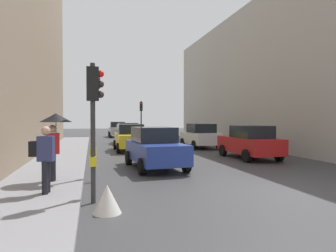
% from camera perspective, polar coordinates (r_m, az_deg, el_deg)
% --- Properties ---
extents(ground_plane, '(120.00, 120.00, 0.00)m').
position_cam_1_polar(ground_plane, '(9.87, 20.44, -11.17)').
color(ground_plane, '#38383A').
extents(sidewalk_kerb, '(2.52, 40.00, 0.16)m').
position_cam_1_polar(sidewalk_kerb, '(14.19, -20.08, -7.02)').
color(sidewalk_kerb, gray).
rests_on(sidewalk_kerb, ground).
extents(building_facade_right, '(12.00, 29.18, 10.61)m').
position_cam_1_polar(building_facade_right, '(28.42, 23.64, 7.67)').
color(building_facade_right, '#B2ADA3').
rests_on(building_facade_right, ground).
extents(traffic_light_near_left, '(0.43, 0.24, 3.52)m').
position_cam_1_polar(traffic_light_near_left, '(7.98, -13.52, 3.47)').
color(traffic_light_near_left, '#2D2D2D').
rests_on(traffic_light_near_left, ground).
extents(traffic_light_far_median, '(0.25, 0.43, 3.82)m').
position_cam_1_polar(traffic_light_far_median, '(29.94, -4.96, 2.33)').
color(traffic_light_far_median, '#2D2D2D').
rests_on(traffic_light_far_median, ground).
extents(traffic_light_near_right, '(0.45, 0.35, 3.71)m').
position_cam_1_polar(traffic_light_near_right, '(10.59, -13.63, 3.66)').
color(traffic_light_near_right, '#2D2D2D').
rests_on(traffic_light_near_right, ground).
extents(car_red_sedan, '(2.08, 4.23, 1.76)m').
position_cam_1_polar(car_red_sedan, '(17.05, 14.83, -2.89)').
color(car_red_sedan, red).
rests_on(car_red_sedan, ground).
extents(car_yellow_taxi, '(2.02, 4.20, 1.76)m').
position_cam_1_polar(car_yellow_taxi, '(20.66, -6.97, -2.12)').
color(car_yellow_taxi, yellow).
rests_on(car_yellow_taxi, ground).
extents(car_green_estate, '(2.11, 4.25, 1.76)m').
position_cam_1_polar(car_green_estate, '(26.71, -7.40, -1.33)').
color(car_green_estate, '#2D6038').
rests_on(car_green_estate, ground).
extents(car_white_compact, '(2.04, 4.21, 1.76)m').
position_cam_1_polar(car_white_compact, '(22.69, 5.95, -1.80)').
color(car_white_compact, silver).
rests_on(car_white_compact, ground).
extents(car_silver_hatchback, '(2.05, 4.22, 1.76)m').
position_cam_1_polar(car_silver_hatchback, '(36.45, -9.29, -0.62)').
color(car_silver_hatchback, '#BCBCC1').
rests_on(car_silver_hatchback, ground).
extents(car_blue_van, '(2.25, 4.32, 1.76)m').
position_cam_1_polar(car_blue_van, '(13.29, -2.45, -4.04)').
color(car_blue_van, navy).
rests_on(car_blue_van, ground).
extents(pedestrian_with_umbrella, '(1.00, 1.00, 2.14)m').
position_cam_1_polar(pedestrian_with_umbrella, '(10.44, -20.12, -0.30)').
color(pedestrian_with_umbrella, black).
rests_on(pedestrian_with_umbrella, sidewalk_kerb).
extents(pedestrian_with_grey_backpack, '(0.63, 0.38, 1.77)m').
position_cam_1_polar(pedestrian_with_grey_backpack, '(8.78, -21.88, -5.05)').
color(pedestrian_with_grey_backpack, black).
rests_on(pedestrian_with_grey_backpack, sidewalk_kerb).
extents(warning_sign_triangle, '(0.64, 0.64, 0.65)m').
position_cam_1_polar(warning_sign_triangle, '(7.25, -11.14, -13.07)').
color(warning_sign_triangle, silver).
rests_on(warning_sign_triangle, ground).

